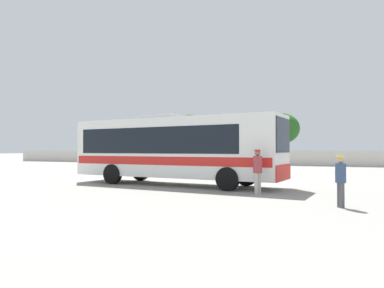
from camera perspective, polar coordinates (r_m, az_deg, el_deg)
name	(u,v)px	position (r m, az deg, el deg)	size (l,w,h in m)	color
ground_plane	(239,173)	(27.44, 7.67, -4.71)	(300.00, 300.00, 0.00)	gray
perimeter_wall	(274,158)	(42.06, 13.19, -2.22)	(80.00, 0.30, 1.71)	beige
coach_bus_white_red	(172,147)	(18.22, -3.18, -0.52)	(11.37, 3.53, 3.63)	white
attendant_by_bus_door	(258,169)	(14.41, 10.58, -3.99)	(0.48, 0.48, 1.81)	#B7B2A8
passenger_waiting_on_apron	(341,178)	(11.93, 22.91, -5.10)	(0.44, 0.44, 1.61)	#4C4C51
parked_car_leftmost_white	(146,158)	(44.49, -7.48, -2.23)	(4.50, 2.17, 1.52)	silver
parked_car_second_dark_blue	(185,158)	(41.75, -1.19, -2.35)	(4.59, 2.01, 1.47)	navy
roadside_tree_left	(190,132)	(48.13, -0.31, 1.99)	(5.52, 5.52, 6.63)	brown
roadside_tree_midleft	(281,129)	(48.06, 14.23, 2.44)	(4.78, 4.78, 6.66)	brown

